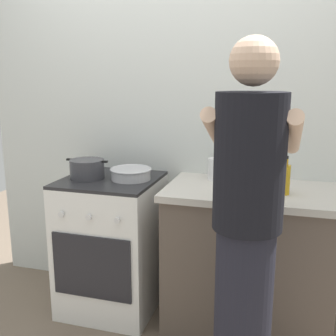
% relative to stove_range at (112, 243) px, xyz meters
% --- Properties ---
extents(ground, '(6.00, 6.00, 0.00)m').
position_rel_stove_range_xyz_m(ground, '(0.35, -0.15, -0.45)').
color(ground, '#6B5B4C').
extents(back_wall, '(3.20, 0.10, 2.50)m').
position_rel_stove_range_xyz_m(back_wall, '(0.55, 0.35, 0.80)').
color(back_wall, silver).
rests_on(back_wall, ground).
extents(countertop, '(1.00, 0.60, 0.90)m').
position_rel_stove_range_xyz_m(countertop, '(0.90, 0.00, 0.00)').
color(countertop, brown).
rests_on(countertop, ground).
extents(stove_range, '(0.60, 0.62, 0.90)m').
position_rel_stove_range_xyz_m(stove_range, '(0.00, 0.00, 0.00)').
color(stove_range, white).
rests_on(stove_range, ground).
extents(pot, '(0.29, 0.22, 0.12)m').
position_rel_stove_range_xyz_m(pot, '(-0.14, -0.04, 0.51)').
color(pot, '#38383D').
rests_on(pot, stove_range).
extents(mixing_bowl, '(0.27, 0.27, 0.07)m').
position_rel_stove_range_xyz_m(mixing_bowl, '(0.14, 0.02, 0.49)').
color(mixing_bowl, '#B7B7BC').
rests_on(mixing_bowl, stove_range).
extents(utensil_crock, '(0.10, 0.10, 0.33)m').
position_rel_stove_range_xyz_m(utensil_crock, '(0.66, 0.16, 0.55)').
color(utensil_crock, silver).
rests_on(utensil_crock, countertop).
extents(spice_bottle, '(0.04, 0.04, 0.08)m').
position_rel_stove_range_xyz_m(spice_bottle, '(0.95, 0.03, 0.49)').
color(spice_bottle, silver).
rests_on(spice_bottle, countertop).
extents(oil_bottle, '(0.06, 0.06, 0.22)m').
position_rel_stove_range_xyz_m(oil_bottle, '(1.08, -0.06, 0.54)').
color(oil_bottle, gold).
rests_on(oil_bottle, countertop).
extents(person, '(0.41, 0.50, 1.70)m').
position_rel_stove_range_xyz_m(person, '(0.94, -0.63, 0.41)').
color(person, black).
rests_on(person, ground).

